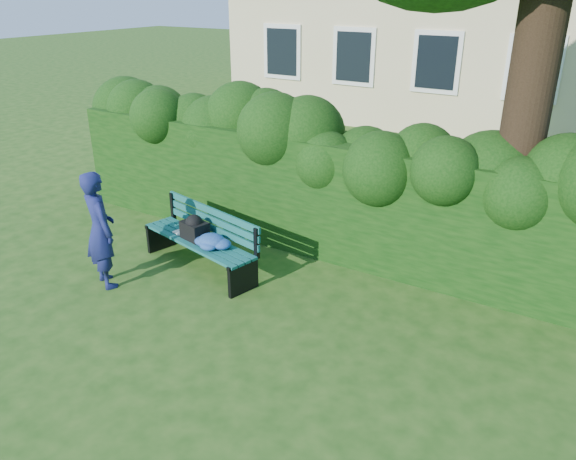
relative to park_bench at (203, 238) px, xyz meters
The scene contains 4 objects.
ground 1.62m from the park_bench, 21.72° to the right, with size 80.00×80.00×0.00m, color #1E4813.
hedge 2.21m from the park_bench, 48.64° to the left, with size 10.00×1.00×1.80m.
park_bench is the anchor object (origin of this frame).
man_reading 1.43m from the park_bench, 129.74° to the right, with size 0.60×0.40×1.65m, color navy.
Camera 1 is at (3.51, -5.08, 3.88)m, focal length 35.00 mm.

